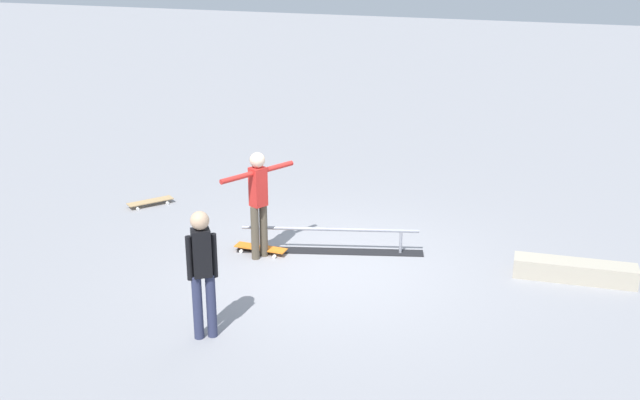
{
  "coord_description": "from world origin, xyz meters",
  "views": [
    {
      "loc": [
        -2.95,
        9.89,
        4.75
      ],
      "look_at": [
        0.18,
        -0.04,
        1.0
      ],
      "focal_mm": 44.1,
      "sensor_mm": 36.0,
      "label": 1
    }
  ],
  "objects_px": {
    "bystander_black_shirt": "(202,268)",
    "skater_main": "(258,198)",
    "skate_ledge": "(575,271)",
    "skateboard_main": "(261,248)",
    "grind_rail": "(330,241)",
    "loose_skateboard_natural": "(150,202)"
  },
  "relations": [
    {
      "from": "skate_ledge",
      "to": "bystander_black_shirt",
      "type": "xyz_separation_m",
      "value": [
        4.2,
        2.98,
        0.77
      ]
    },
    {
      "from": "grind_rail",
      "to": "skater_main",
      "type": "height_order",
      "value": "skater_main"
    },
    {
      "from": "skate_ledge",
      "to": "skateboard_main",
      "type": "distance_m",
      "value": 4.52
    },
    {
      "from": "bystander_black_shirt",
      "to": "skater_main",
      "type": "bearing_deg",
      "value": -117.43
    },
    {
      "from": "skate_ledge",
      "to": "loose_skateboard_natural",
      "type": "xyz_separation_m",
      "value": [
        7.11,
        -0.9,
        -0.06
      ]
    },
    {
      "from": "bystander_black_shirt",
      "to": "loose_skateboard_natural",
      "type": "height_order",
      "value": "bystander_black_shirt"
    },
    {
      "from": "skate_ledge",
      "to": "skateboard_main",
      "type": "relative_size",
      "value": 2.04
    },
    {
      "from": "skater_main",
      "to": "skateboard_main",
      "type": "relative_size",
      "value": 1.99
    },
    {
      "from": "skater_main",
      "to": "loose_skateboard_natural",
      "type": "relative_size",
      "value": 2.17
    },
    {
      "from": "skater_main",
      "to": "skateboard_main",
      "type": "distance_m",
      "value": 0.88
    },
    {
      "from": "skater_main",
      "to": "grind_rail",
      "type": "bearing_deg",
      "value": 147.55
    },
    {
      "from": "skater_main",
      "to": "bystander_black_shirt",
      "type": "bearing_deg",
      "value": 35.14
    },
    {
      "from": "skater_main",
      "to": "loose_skateboard_natural",
      "type": "distance_m",
      "value": 3.16
    },
    {
      "from": "loose_skateboard_natural",
      "to": "skate_ledge",
      "type": "bearing_deg",
      "value": 122.54
    },
    {
      "from": "skater_main",
      "to": "skate_ledge",
      "type": "bearing_deg",
      "value": 126.64
    },
    {
      "from": "skate_ledge",
      "to": "bystander_black_shirt",
      "type": "height_order",
      "value": "bystander_black_shirt"
    },
    {
      "from": "grind_rail",
      "to": "bystander_black_shirt",
      "type": "height_order",
      "value": "bystander_black_shirt"
    },
    {
      "from": "grind_rail",
      "to": "skateboard_main",
      "type": "bearing_deg",
      "value": 5.54
    },
    {
      "from": "loose_skateboard_natural",
      "to": "skateboard_main",
      "type": "bearing_deg",
      "value": 102.64
    },
    {
      "from": "grind_rail",
      "to": "skateboard_main",
      "type": "height_order",
      "value": "grind_rail"
    },
    {
      "from": "skater_main",
      "to": "bystander_black_shirt",
      "type": "relative_size",
      "value": 1.0
    },
    {
      "from": "skate_ledge",
      "to": "loose_skateboard_natural",
      "type": "height_order",
      "value": "skate_ledge"
    }
  ]
}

